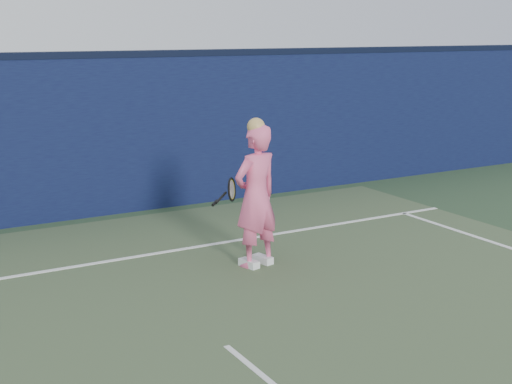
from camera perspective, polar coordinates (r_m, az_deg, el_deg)
backstop_wall at (r=11.54m, az=-15.11°, el=4.06°), size 24.00×0.40×2.50m
wall_cap at (r=11.42m, az=-15.49°, el=10.51°), size 24.00×0.42×0.10m
player at (r=8.86m, az=0.00°, el=-0.31°), size 0.74×0.57×1.89m
racket at (r=9.22m, az=-2.06°, el=0.12°), size 0.52×0.36×0.32m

